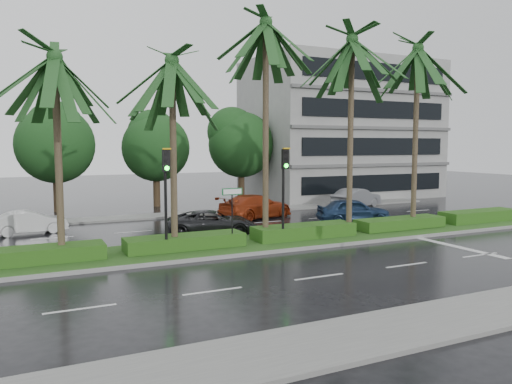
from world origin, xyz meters
name	(u,v)px	position (x,y,z in m)	size (l,w,h in m)	color
ground	(257,250)	(0.00, 0.00, 0.00)	(120.00, 120.00, 0.00)	black
near_sidewalk	(429,322)	(0.00, -10.20, 0.06)	(40.00, 2.40, 0.12)	slate
far_sidewalk	(178,215)	(0.00, 12.00, 0.06)	(40.00, 2.00, 0.12)	slate
median	(248,244)	(0.00, 1.00, 0.08)	(36.00, 4.00, 0.15)	gray
hedge	(248,236)	(0.00, 1.00, 0.45)	(35.20, 1.40, 0.60)	#234A15
lane_markings	(321,246)	(3.04, -0.43, 0.01)	(34.00, 13.06, 0.01)	silver
palm_row	(222,61)	(-1.24, 1.02, 8.28)	(26.30, 4.20, 10.84)	#3B2D22
signal_median_left	(166,185)	(-4.00, 0.30, 3.00)	(0.34, 0.42, 4.36)	black
signal_median_right	(284,181)	(1.50, 0.30, 3.00)	(0.34, 0.42, 4.36)	black
street_sign	(232,202)	(-1.00, 0.48, 2.12)	(0.95, 0.09, 2.60)	black
bg_trees	(170,143)	(1.08, 17.59, 4.75)	(32.76, 5.32, 7.68)	#342217
building	(340,130)	(17.00, 18.00, 6.00)	(16.00, 10.00, 12.00)	gray
car_white	(29,222)	(-8.98, 8.80, 0.61)	(3.69, 1.29, 1.22)	silver
car_darkgrey	(212,223)	(-0.50, 4.34, 0.64)	(4.61, 2.13, 1.28)	#242427
car_red	(256,206)	(4.06, 8.65, 0.76)	(5.23, 2.12, 1.52)	maroon
car_blue	(353,210)	(8.56, 4.55, 0.73)	(4.29, 1.73, 1.46)	navy
car_grey	(356,198)	(13.06, 10.22, 0.72)	(4.39, 1.53, 1.45)	slate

